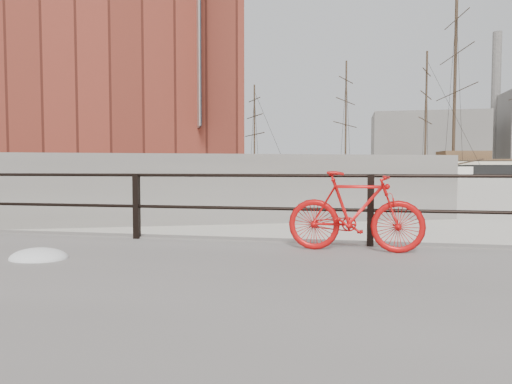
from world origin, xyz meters
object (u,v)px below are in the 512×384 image
at_px(workboat_far, 79,180).
at_px(schooner_left, 227,176).
at_px(schooner_mid, 383,176).
at_px(workboat_near, 84,183).
at_px(bicycle, 355,211).

bearing_deg(workboat_far, schooner_left, 29.64).
relative_size(schooner_mid, workboat_near, 2.38).
height_order(bicycle, schooner_left, schooner_left).
bearing_deg(bicycle, schooner_mid, 88.19).
bearing_deg(bicycle, workboat_far, 128.85).
distance_m(bicycle, schooner_left, 75.79).
xyz_separation_m(bicycle, workboat_near, (-25.01, 33.79, -0.87)).
xyz_separation_m(schooner_left, workboat_far, (-11.11, -28.64, 0.00)).
bearing_deg(bicycle, schooner_left, 108.92).
distance_m(bicycle, schooner_mid, 80.90).
bearing_deg(schooner_left, bicycle, -104.49).
relative_size(schooner_left, workboat_far, 2.24).
distance_m(schooner_left, workboat_far, 30.72).
height_order(schooner_mid, workboat_near, schooner_mid).
height_order(bicycle, schooner_mid, schooner_mid).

